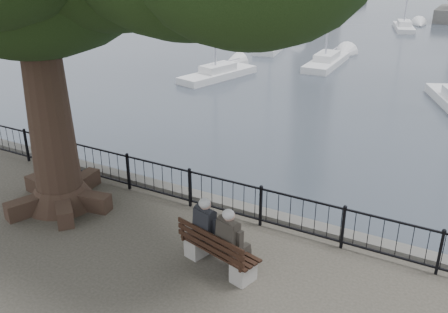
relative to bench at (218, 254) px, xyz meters
The scene contains 9 objects.
harbor 2.81m from the bench, 111.08° to the left, with size 260.00×260.00×1.20m.
railing 2.23m from the bench, 115.72° to the left, with size 22.06×0.06×1.00m.
bench is the anchor object (origin of this frame).
person_left 0.50m from the bench, 147.71° to the left, with size 0.56×0.83×1.54m.
person_right 0.51m from the bench, ahead, with size 0.56×0.83×1.54m.
sailboat_a 20.03m from the bench, 119.66° to the left, with size 2.71×5.48×9.23m.
sailboat_b 24.22m from the bench, 102.84° to the left, with size 1.80×5.76×12.34m.
sailboat_e 28.83m from the bench, 111.63° to the left, with size 2.47×5.65×12.16m.
sailboat_h 41.33m from the bench, 95.35° to the left, with size 2.94×5.59×11.62m.
Camera 1 is at (5.30, -7.06, 6.28)m, focal length 40.00 mm.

